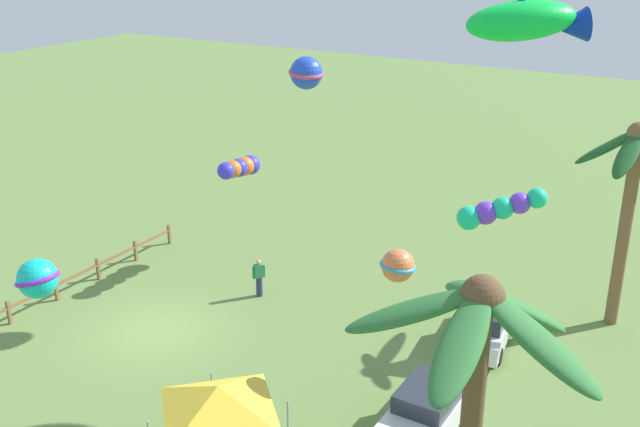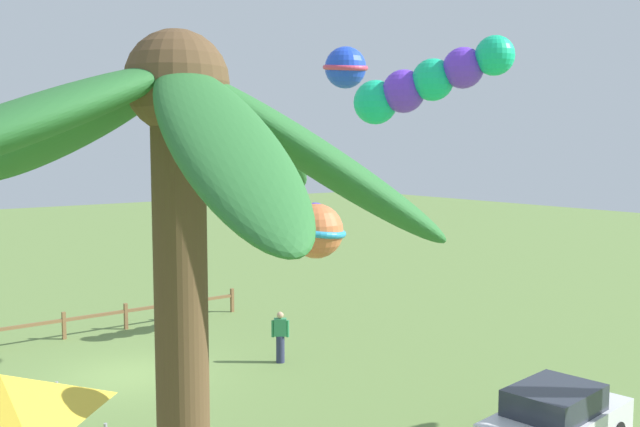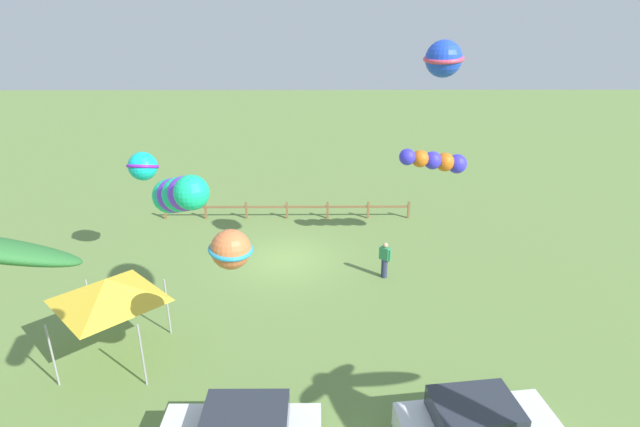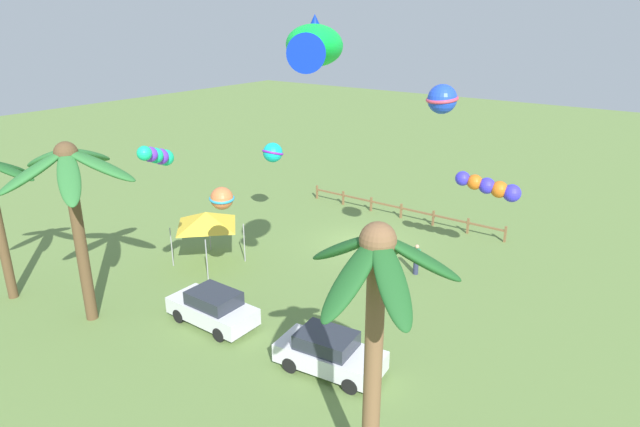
{
  "view_description": "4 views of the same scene",
  "coord_description": "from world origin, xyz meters",
  "px_view_note": "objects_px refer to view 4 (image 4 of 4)",
  "views": [
    {
      "loc": [
        17.74,
        17.62,
        13.99
      ],
      "look_at": [
        -1.44,
        6.16,
        5.4
      ],
      "focal_mm": 42.08,
      "sensor_mm": 36.0,
      "label": 1
    },
    {
      "loc": [
        7.65,
        19.31,
        6.67
      ],
      "look_at": [
        -2.24,
        6.3,
        5.1
      ],
      "focal_mm": 39.76,
      "sensor_mm": 36.0,
      "label": 2
    },
    {
      "loc": [
        -1.44,
        19.98,
        10.06
      ],
      "look_at": [
        -1.54,
        5.92,
        4.57
      ],
      "focal_mm": 27.56,
      "sensor_mm": 36.0,
      "label": 3
    },
    {
      "loc": [
        -15.07,
        24.33,
        12.15
      ],
      "look_at": [
        -1.89,
        6.43,
        4.11
      ],
      "focal_mm": 30.7,
      "sensor_mm": 36.0,
      "label": 4
    }
  ],
  "objects_px": {
    "parked_car_1": "(329,353)",
    "kite_tube_1": "(157,156)",
    "kite_ball_5": "(273,152)",
    "spectator_0": "(416,259)",
    "festival_tent": "(206,219)",
    "kite_ball_0": "(442,99)",
    "kite_fish_2": "(314,46)",
    "palm_tree_0": "(71,184)",
    "parked_car_0": "(213,308)",
    "palm_tree_1": "(376,300)",
    "kite_tube_3": "(490,187)",
    "kite_ball_4": "(222,198)"
  },
  "relations": [
    {
      "from": "parked_car_1",
      "to": "kite_tube_3",
      "type": "bearing_deg",
      "value": -96.45
    },
    {
      "from": "kite_ball_5",
      "to": "parked_car_0",
      "type": "bearing_deg",
      "value": 117.46
    },
    {
      "from": "kite_fish_2",
      "to": "kite_ball_5",
      "type": "xyz_separation_m",
      "value": [
        10.66,
        -10.15,
        -6.63
      ]
    },
    {
      "from": "parked_car_1",
      "to": "festival_tent",
      "type": "relative_size",
      "value": 1.43
    },
    {
      "from": "parked_car_0",
      "to": "kite_ball_5",
      "type": "relative_size",
      "value": 2.84
    },
    {
      "from": "palm_tree_1",
      "to": "kite_fish_2",
      "type": "height_order",
      "value": "kite_fish_2"
    },
    {
      "from": "kite_fish_2",
      "to": "kite_tube_3",
      "type": "relative_size",
      "value": 1.25
    },
    {
      "from": "parked_car_0",
      "to": "kite_fish_2",
      "type": "bearing_deg",
      "value": 176.88
    },
    {
      "from": "palm_tree_1",
      "to": "kite_ball_5",
      "type": "xyz_separation_m",
      "value": [
        14.79,
        -13.2,
        -1.07
      ]
    },
    {
      "from": "palm_tree_1",
      "to": "kite_tube_1",
      "type": "distance_m",
      "value": 10.34
    },
    {
      "from": "spectator_0",
      "to": "kite_ball_5",
      "type": "distance_m",
      "value": 10.53
    },
    {
      "from": "parked_car_1",
      "to": "kite_tube_3",
      "type": "distance_m",
      "value": 12.19
    },
    {
      "from": "kite_tube_1",
      "to": "kite_ball_5",
      "type": "bearing_deg",
      "value": -67.72
    },
    {
      "from": "parked_car_1",
      "to": "kite_fish_2",
      "type": "bearing_deg",
      "value": 68.56
    },
    {
      "from": "parked_car_1",
      "to": "kite_ball_4",
      "type": "height_order",
      "value": "kite_ball_4"
    },
    {
      "from": "palm_tree_1",
      "to": "spectator_0",
      "type": "bearing_deg",
      "value": -68.28
    },
    {
      "from": "palm_tree_0",
      "to": "kite_fish_2",
      "type": "bearing_deg",
      "value": -166.2
    },
    {
      "from": "parked_car_0",
      "to": "spectator_0",
      "type": "xyz_separation_m",
      "value": [
        -4.65,
        -9.26,
        0.06
      ]
    },
    {
      "from": "spectator_0",
      "to": "kite_tube_3",
      "type": "distance_m",
      "value": 5.01
    },
    {
      "from": "parked_car_1",
      "to": "kite_ball_0",
      "type": "distance_m",
      "value": 11.15
    },
    {
      "from": "kite_ball_0",
      "to": "kite_ball_5",
      "type": "height_order",
      "value": "kite_ball_0"
    },
    {
      "from": "parked_car_1",
      "to": "kite_tube_1",
      "type": "bearing_deg",
      "value": 17.56
    },
    {
      "from": "parked_car_1",
      "to": "spectator_0",
      "type": "height_order",
      "value": "spectator_0"
    },
    {
      "from": "palm_tree_1",
      "to": "parked_car_1",
      "type": "height_order",
      "value": "palm_tree_1"
    },
    {
      "from": "festival_tent",
      "to": "kite_tube_1",
      "type": "distance_m",
      "value": 8.66
    },
    {
      "from": "kite_ball_0",
      "to": "parked_car_0",
      "type": "bearing_deg",
      "value": 52.36
    },
    {
      "from": "palm_tree_0",
      "to": "parked_car_0",
      "type": "bearing_deg",
      "value": -148.41
    },
    {
      "from": "kite_ball_0",
      "to": "kite_fish_2",
      "type": "xyz_separation_m",
      "value": [
        0.48,
        8.11,
        2.4
      ]
    },
    {
      "from": "kite_tube_3",
      "to": "kite_ball_4",
      "type": "height_order",
      "value": "kite_ball_4"
    },
    {
      "from": "spectator_0",
      "to": "parked_car_1",
      "type": "bearing_deg",
      "value": 97.03
    },
    {
      "from": "kite_ball_0",
      "to": "parked_car_1",
      "type": "bearing_deg",
      "value": 88.02
    },
    {
      "from": "kite_fish_2",
      "to": "kite_tube_3",
      "type": "xyz_separation_m",
      "value": [
        -1.52,
        -12.12,
        -6.96
      ]
    },
    {
      "from": "parked_car_0",
      "to": "kite_ball_0",
      "type": "relative_size",
      "value": 2.18
    },
    {
      "from": "palm_tree_1",
      "to": "kite_ball_5",
      "type": "relative_size",
      "value": 5.65
    },
    {
      "from": "parked_car_1",
      "to": "kite_ball_5",
      "type": "bearing_deg",
      "value": -41.41
    },
    {
      "from": "parked_car_0",
      "to": "kite_tube_3",
      "type": "xyz_separation_m",
      "value": [
        -7.07,
        -11.82,
        3.62
      ]
    },
    {
      "from": "palm_tree_0",
      "to": "parked_car_1",
      "type": "xyz_separation_m",
      "value": [
        -10.28,
        -3.02,
        -5.23
      ]
    },
    {
      "from": "parked_car_1",
      "to": "kite_tube_1",
      "type": "height_order",
      "value": "kite_tube_1"
    },
    {
      "from": "spectator_0",
      "to": "festival_tent",
      "type": "xyz_separation_m",
      "value": [
        9.21,
        5.26,
        1.65
      ]
    },
    {
      "from": "palm_tree_0",
      "to": "kite_fish_2",
      "type": "distance_m",
      "value": 11.66
    },
    {
      "from": "parked_car_1",
      "to": "kite_ball_0",
      "type": "relative_size",
      "value": 2.28
    },
    {
      "from": "kite_tube_1",
      "to": "kite_ball_4",
      "type": "height_order",
      "value": "kite_tube_1"
    },
    {
      "from": "kite_tube_1",
      "to": "kite_fish_2",
      "type": "relative_size",
      "value": 0.51
    },
    {
      "from": "parked_car_0",
      "to": "kite_ball_0",
      "type": "distance_m",
      "value": 12.82
    },
    {
      "from": "kite_ball_4",
      "to": "palm_tree_0",
      "type": "bearing_deg",
      "value": 41.13
    },
    {
      "from": "kite_tube_3",
      "to": "parked_car_0",
      "type": "bearing_deg",
      "value": 59.1
    },
    {
      "from": "spectator_0",
      "to": "kite_ball_0",
      "type": "height_order",
      "value": "kite_ball_0"
    },
    {
      "from": "kite_tube_1",
      "to": "kite_fish_2",
      "type": "distance_m",
      "value": 7.2
    },
    {
      "from": "palm_tree_1",
      "to": "kite_fish_2",
      "type": "bearing_deg",
      "value": -36.45
    },
    {
      "from": "palm_tree_0",
      "to": "kite_tube_3",
      "type": "height_order",
      "value": "palm_tree_0"
    }
  ]
}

